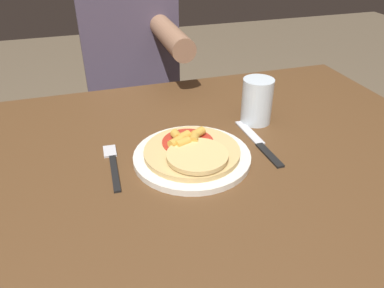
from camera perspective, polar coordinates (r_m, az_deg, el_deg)
The scene contains 7 objects.
dining_table at distance 0.86m, azimuth 1.17°, elevation -8.99°, with size 1.26×0.97×0.74m.
plate at distance 0.82m, azimuth 0.00°, elevation -1.96°, with size 0.26×0.26×0.01m.
pizza at distance 0.81m, azimuth 0.02°, elevation -1.01°, with size 0.21×0.21×0.04m.
fork at distance 0.83m, azimuth -12.01°, elevation -2.93°, with size 0.03×0.18×0.00m.
knife at distance 0.89m, azimuth 10.19°, elevation 0.09°, with size 0.03×0.22×0.00m.
drinking_glass at distance 0.97m, azimuth 9.87°, elevation 6.48°, with size 0.08×0.08×0.12m.
person_diner at distance 1.47m, azimuth -9.27°, elevation 11.15°, with size 0.33×0.52×1.21m.
Camera 1 is at (-0.21, -0.62, 1.20)m, focal length 35.00 mm.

